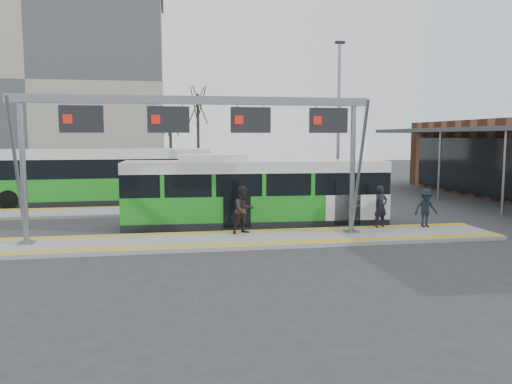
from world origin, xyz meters
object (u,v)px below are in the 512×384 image
passenger_a (381,207)px  gantry (201,125)px  passenger_c (426,208)px  hero_bus (255,193)px  passenger_b (243,210)px

passenger_a → gantry: bearing=169.9°
passenger_a → passenger_c: 1.93m
hero_bus → passenger_a: size_ratio=6.60×
passenger_c → passenger_b: bearing=179.6°
passenger_b → gantry: bearing=174.7°
passenger_b → passenger_c: passenger_b is taller
gantry → passenger_a: (7.41, 0.85, -3.28)m
passenger_a → passenger_c: passenger_a is taller
passenger_a → passenger_c: bearing=-22.6°
gantry → passenger_a: bearing=6.5°
hero_bus → passenger_c: (6.79, -2.42, -0.49)m
hero_bus → gantry: bearing=-127.1°
passenger_a → passenger_b: size_ratio=0.94×
gantry → passenger_c: gantry is taller
passenger_a → hero_bus: bearing=138.9°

